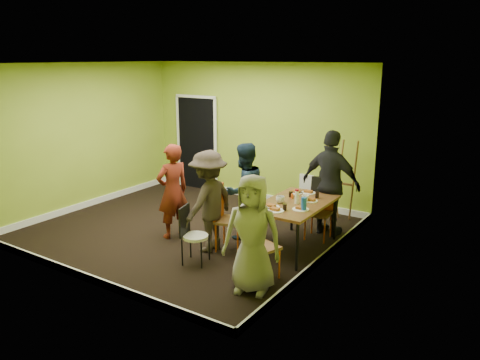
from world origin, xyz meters
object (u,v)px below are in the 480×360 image
Objects in this scene: chair_left_far at (256,208)px; chair_bentwood at (192,232)px; chair_back_end at (323,195)px; person_left_far at (244,191)px; chair_left_near at (225,214)px; person_front_end at (252,234)px; blue_bottle at (304,204)px; thermos at (297,197)px; chair_front_end at (258,242)px; dining_table at (295,206)px; orange_bottle at (292,196)px; person_back_end at (331,184)px; person_standing at (173,191)px; person_left_near at (209,201)px; easel at (341,182)px.

chair_left_far is 1.14× the size of chair_bentwood.
chair_back_end is 1.30m from person_left_far.
chair_left_near is 1.40m from person_front_end.
person_left_far is at bearing 167.27° from blue_bottle.
person_left_far is at bearing 109.96° from person_front_end.
thermos is at bearing 133.69° from blue_bottle.
chair_left_near is 1.07× the size of chair_front_end.
thermos reaches higher than dining_table.
orange_bottle is at bearing 129.12° from dining_table.
person_front_end reaches higher than chair_back_end.
chair_back_end is (0.14, 0.74, 0.00)m from dining_table.
dining_table is 7.69× the size of thermos.
person_back_end is at bearing 72.81° from person_front_end.
orange_bottle is at bearing 133.25° from person_standing.
dining_table is 0.91m from person_back_end.
chair_left_near is 1.03× the size of chair_back_end.
chair_bentwood is at bearing -24.69° from chair_left_near.
person_left_near is at bearing -61.44° from chair_left_near.
orange_bottle is 1.93m from person_standing.
dining_table is at bearing 75.20° from chair_back_end.
person_left_far is 1.44m from person_back_end.
person_standing reaches higher than chair_bentwood.
person_front_end is (2.05, -0.87, -0.02)m from person_standing.
person_standing is 0.83m from person_left_near.
chair_left_near is 0.62m from person_left_far.
person_left_near is 2.08m from person_back_end.
person_left_far reaches higher than easel.
chair_bentwood is at bearing 66.69° from person_back_end.
chair_back_end is 1.04× the size of chair_front_end.
person_back_end is at bearing -128.00° from chair_back_end.
chair_front_end is 12.66× the size of orange_bottle.
chair_bentwood is (-1.07, -0.06, -0.06)m from chair_front_end.
person_left_near is at bearing -24.63° from chair_left_far.
easel is at bearing 139.49° from chair_left_near.
dining_table is 0.95× the size of person_left_far.
person_left_near is 1.03× the size of person_front_end.
chair_bentwood is at bearing -130.58° from thermos.
person_left_far is (0.97, 0.63, 0.01)m from person_standing.
easel is 3.01m from person_front_end.
person_left_far is (-0.03, 0.58, 0.22)m from chair_left_near.
dining_table is 0.16m from thermos.
person_left_near reaches higher than chair_left_near.
chair_left_far is 0.62× the size of person_standing.
person_standing reaches higher than thermos.
chair_bentwood is 1.70m from orange_bottle.
person_front_end is (0.12, -1.47, -0.08)m from thermos.
chair_back_end is 2.45m from person_standing.
person_back_end is (0.17, 0.90, 0.03)m from thermos.
chair_bentwood is (-1.14, -2.01, -0.23)m from chair_back_end.
person_back_end is (0.22, 0.87, 0.19)m from dining_table.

